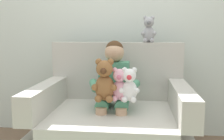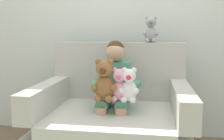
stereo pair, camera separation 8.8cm
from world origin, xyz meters
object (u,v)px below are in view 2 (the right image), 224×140
at_px(plush_pink, 119,85).
at_px(plush_grey_on_backrest, 151,30).
at_px(plush_white, 129,86).
at_px(seated_child, 114,84).
at_px(plush_brown, 104,81).
at_px(armchair, 114,124).

relative_size(plush_pink, plush_grey_on_backrest, 1.07).
bearing_deg(plush_pink, plush_white, -14.57).
relative_size(seated_child, plush_brown, 2.43).
distance_m(plush_brown, plush_grey_on_backrest, 0.75).
height_order(plush_white, plush_grey_on_backrest, plush_grey_on_backrest).
bearing_deg(seated_child, plush_brown, -108.85).
height_order(seated_child, plush_pink, seated_child).
xyz_separation_m(seated_child, plush_grey_on_backrest, (0.30, 0.33, 0.46)).
relative_size(seated_child, plush_grey_on_backrest, 3.28).
height_order(armchair, plush_brown, armchair).
bearing_deg(armchair, plush_white, -45.03).
height_order(seated_child, plush_grey_on_backrest, plush_grey_on_backrest).
height_order(armchair, plush_white, armchair).
height_order(armchair, seated_child, seated_child).
distance_m(seated_child, plush_grey_on_backrest, 0.64).
bearing_deg(seated_child, armchair, -94.94).
height_order(plush_brown, plush_grey_on_backrest, plush_grey_on_backrest).
distance_m(armchair, plush_pink, 0.40).
bearing_deg(seated_child, plush_pink, -72.63).
relative_size(plush_white, plush_grey_on_backrest, 1.08).
relative_size(armchair, plush_pink, 4.71).
bearing_deg(armchair, plush_grey_on_backrest, 51.06).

